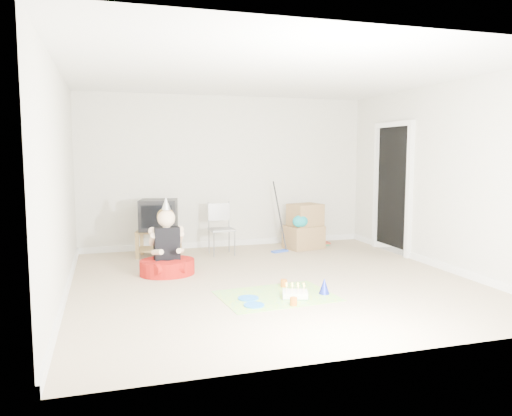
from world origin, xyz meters
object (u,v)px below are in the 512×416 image
object	(u,v)px
birthday_cake	(295,295)
cardboard_boxes	(304,227)
folding_chair	(222,229)
tv_stand	(159,241)
seated_woman	(167,258)
crt_tv	(158,215)

from	to	relation	value
birthday_cake	cardboard_boxes	bearing A→B (deg)	65.91
cardboard_boxes	folding_chair	bearing A→B (deg)	-175.36
tv_stand	folding_chair	bearing A→B (deg)	-7.40
folding_chair	birthday_cake	xyz separation A→B (m)	(0.26, -2.60, -0.37)
tv_stand	seated_woman	distance (m)	1.20
folding_chair	seated_woman	world-z (taller)	seated_woman
crt_tv	birthday_cake	distance (m)	3.06
tv_stand	folding_chair	size ratio (longest dim) A/B	0.90
crt_tv	seated_woman	size ratio (longest dim) A/B	0.53
birthday_cake	folding_chair	bearing A→B (deg)	95.66
folding_chair	seated_woman	xyz separation A→B (m)	(-1.00, -1.07, -0.18)
crt_tv	folding_chair	world-z (taller)	crt_tv
seated_woman	cardboard_boxes	bearing A→B (deg)	25.77
tv_stand	cardboard_boxes	distance (m)	2.46
tv_stand	birthday_cake	distance (m)	3.00
cardboard_boxes	birthday_cake	world-z (taller)	cardboard_boxes
tv_stand	birthday_cake	xyz separation A→B (m)	(1.24, -2.73, -0.21)
crt_tv	cardboard_boxes	bearing A→B (deg)	12.49
cardboard_boxes	birthday_cake	bearing A→B (deg)	-114.09
crt_tv	folding_chair	distance (m)	1.02
tv_stand	cardboard_boxes	world-z (taller)	cardboard_boxes
tv_stand	seated_woman	xyz separation A→B (m)	(-0.01, -1.20, -0.02)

